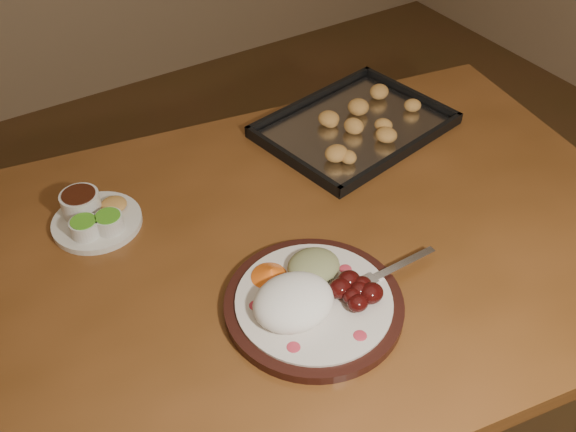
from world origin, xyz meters
TOP-DOWN VIEW (x-y plane):
  - ground at (0.00, 0.00)m, footprint 4.00×4.00m
  - dining_table at (-0.19, 0.02)m, footprint 1.63×1.13m
  - dinner_plate at (-0.20, -0.14)m, footprint 0.40×0.30m
  - condiment_saucer at (-0.44, 0.26)m, footprint 0.17×0.17m
  - baking_tray at (0.18, 0.25)m, footprint 0.45×0.37m

SIDE VIEW (x-z plane):
  - ground at x=0.00m, z-range 0.00..0.00m
  - dining_table at x=-0.19m, z-range 0.28..1.03m
  - baking_tray at x=0.18m, z-range 0.74..0.78m
  - condiment_saucer at x=-0.44m, z-range 0.74..0.80m
  - dinner_plate at x=-0.20m, z-range 0.74..0.81m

